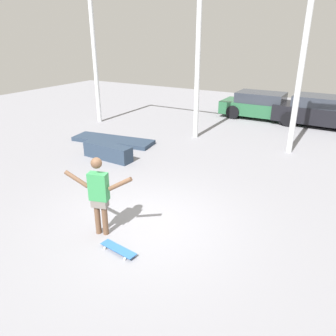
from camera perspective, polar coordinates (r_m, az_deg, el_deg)
The scene contains 8 objects.
ground_plane at distance 7.59m, azimuth -4.34°, elevation -9.67°, with size 36.00×36.00×0.00m, color gray.
skateboarder at distance 6.90m, azimuth -11.92°, elevation -4.22°, with size 1.45×0.49×1.76m.
skateboard at distance 6.76m, azimuth -8.65°, elevation -13.77°, with size 0.85×0.33×0.08m.
grind_box at distance 11.41m, azimuth -10.44°, elevation 2.81°, with size 1.84×0.48×0.52m, color #28384C.
manual_pad at distance 13.23m, azimuth -9.57°, elevation 4.76°, with size 3.29×0.96×0.15m, color #28384C.
canopy_support_left at distance 14.49m, azimuth -4.66°, elevation 20.24°, with size 5.39×0.20×5.72m.
parked_car_green at distance 17.43m, azimuth 16.11°, elevation 10.36°, with size 4.14×1.86×1.29m.
parked_car_black at distance 16.85m, azimuth 25.36°, elevation 8.86°, with size 4.36×2.02×1.38m.
Camera 1 is at (3.69, -5.27, 4.03)m, focal length 35.00 mm.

